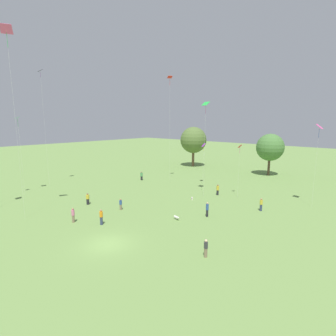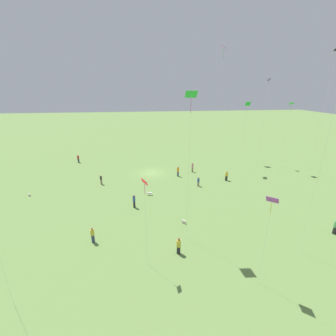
% 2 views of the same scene
% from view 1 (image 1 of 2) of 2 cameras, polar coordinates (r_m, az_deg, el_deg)
% --- Properties ---
extents(ground_plane, '(240.00, 240.00, 0.00)m').
position_cam_1_polar(ground_plane, '(27.25, -12.90, -15.85)').
color(ground_plane, '#6B8E47').
extents(tree_0, '(6.83, 6.83, 10.43)m').
position_cam_1_polar(tree_0, '(69.24, 5.55, 6.07)').
color(tree_0, brown).
rests_on(tree_0, ground_plane).
extents(tree_1, '(5.91, 5.91, 9.19)m').
position_cam_1_polar(tree_1, '(61.38, 21.34, 4.19)').
color(tree_1, brown).
rests_on(tree_1, ground_plane).
extents(person_1, '(0.52, 0.52, 1.84)m').
position_cam_1_polar(person_1, '(31.70, -14.33, -10.31)').
color(person_1, '#333D5B').
rests_on(person_1, ground_plane).
extents(person_3, '(0.57, 0.57, 1.75)m').
position_cam_1_polar(person_3, '(43.39, 10.76, -4.69)').
color(person_3, '#232328').
rests_on(person_3, ground_plane).
extents(person_4, '(0.46, 0.46, 1.66)m').
position_cam_1_polar(person_4, '(24.27, 8.23, -16.90)').
color(person_4, '#847056').
rests_on(person_4, ground_plane).
extents(person_5, '(0.45, 0.45, 1.89)m').
position_cam_1_polar(person_5, '(33.50, 8.53, -8.91)').
color(person_5, '#232328').
rests_on(person_5, ground_plane).
extents(person_6, '(0.52, 0.52, 1.75)m').
position_cam_1_polar(person_6, '(37.40, 19.61, -7.50)').
color(person_6, '#333D5B').
rests_on(person_6, ground_plane).
extents(person_7, '(0.51, 0.51, 1.56)m').
position_cam_1_polar(person_7, '(36.27, -10.27, -7.77)').
color(person_7, '#847056').
rests_on(person_7, ground_plane).
extents(person_8, '(0.62, 0.62, 1.67)m').
position_cam_1_polar(person_8, '(39.63, -17.08, -6.47)').
color(person_8, '#232328').
rests_on(person_8, ground_plane).
extents(person_9, '(0.52, 0.52, 1.75)m').
position_cam_1_polar(person_9, '(53.60, -5.78, -1.74)').
color(person_9, '#232328').
rests_on(person_9, ground_plane).
extents(person_10, '(0.39, 0.39, 1.79)m').
position_cam_1_polar(person_10, '(33.37, -19.96, -9.61)').
color(person_10, '#847056').
rests_on(person_10, ground_plane).
extents(kite_0, '(1.01, 0.98, 7.83)m').
position_cam_1_polar(kite_0, '(48.91, 7.74, 4.68)').
color(kite_0, purple).
rests_on(kite_0, ground_plane).
extents(kite_2, '(1.10, 1.12, 19.98)m').
position_cam_1_polar(kite_2, '(50.49, 0.40, 17.62)').
color(kite_2, red).
rests_on(kite_2, ground_plane).
extents(kite_3, '(1.08, 0.93, 14.75)m').
position_cam_1_polar(kite_3, '(40.86, 8.20, 12.89)').
color(kite_3, green).
rests_on(kite_3, ground_plane).
extents(kite_4, '(0.81, 0.70, 20.58)m').
position_cam_1_polar(kite_4, '(52.18, -25.94, 16.76)').
color(kite_4, black).
rests_on(kite_4, ground_plane).
extents(kite_5, '(1.41, 1.53, 22.16)m').
position_cam_1_polar(kite_5, '(36.63, -31.65, 23.03)').
color(kite_5, '#E54C99').
rests_on(kite_5, ground_plane).
extents(kite_6, '(0.77, 0.97, 11.47)m').
position_cam_1_polar(kite_6, '(40.50, 30.07, 7.27)').
color(kite_6, '#E54C99').
rests_on(kite_6, ground_plane).
extents(kite_7, '(0.49, 0.66, 8.30)m').
position_cam_1_polar(kite_7, '(41.68, 15.36, 3.97)').
color(kite_7, red).
rests_on(kite_7, ground_plane).
extents(kite_9, '(0.98, 0.95, 12.57)m').
position_cam_1_polar(kite_9, '(47.88, -29.90, 8.73)').
color(kite_9, green).
rests_on(kite_9, ground_plane).
extents(dog_0, '(0.84, 0.41, 0.49)m').
position_cam_1_polar(dog_0, '(32.37, 1.88, -10.67)').
color(dog_0, silver).
rests_on(dog_0, ground_plane).
extents(picnic_bag_0, '(0.45, 0.43, 0.40)m').
position_cam_1_polar(picnic_bag_0, '(40.41, 5.22, -6.63)').
color(picnic_bag_0, beige).
rests_on(picnic_bag_0, ground_plane).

